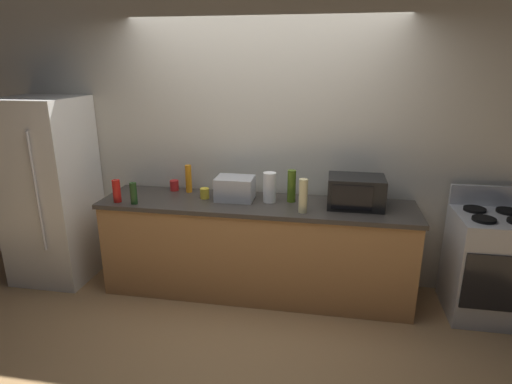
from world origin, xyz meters
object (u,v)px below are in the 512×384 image
object	(u,v)px
paper_towel_roll	(270,187)
bottle_olive_oil	(292,186)
toaster_oven	(235,188)
bottle_hand_soap	(303,196)
microwave	(356,192)
bottle_hot_sauce	(117,191)
refrigerator	(51,191)
stove_range	(487,265)
mug_red	(174,185)
bottle_wine	(134,193)
bottle_dish_soap	(189,179)
mug_yellow	(205,193)

from	to	relation	value
paper_towel_roll	bottle_olive_oil	bearing A→B (deg)	10.95
toaster_oven	bottle_hand_soap	size ratio (longest dim) A/B	1.18
microwave	bottle_hot_sauce	world-z (taller)	microwave
refrigerator	microwave	distance (m)	2.92
stove_range	bottle_hot_sauce	distance (m)	3.29
toaster_oven	mug_red	xyz separation A→B (m)	(-0.65, 0.17, -0.05)
refrigerator	stove_range	xyz separation A→B (m)	(4.05, 0.00, -0.44)
bottle_hot_sauce	stove_range	bearing A→B (deg)	3.50
bottle_hot_sauce	mug_red	distance (m)	0.57
stove_range	bottle_hot_sauce	size ratio (longest dim) A/B	5.28
bottle_wine	bottle_olive_oil	xyz separation A→B (m)	(1.37, 0.31, 0.05)
paper_towel_roll	bottle_hand_soap	distance (m)	0.39
bottle_dish_soap	bottle_olive_oil	world-z (taller)	bottle_olive_oil
toaster_oven	bottle_dish_soap	bearing A→B (deg)	163.93
refrigerator	bottle_olive_oil	bearing A→B (deg)	2.13
bottle_hot_sauce	bottle_dish_soap	xyz separation A→B (m)	(0.54, 0.40, 0.03)
refrigerator	stove_range	size ratio (longest dim) A/B	1.67
bottle_wine	mug_red	world-z (taller)	bottle_wine
bottle_olive_oil	mug_yellow	xyz separation A→B (m)	(-0.80, -0.05, -0.10)
bottle_hand_soap	bottle_wine	bearing A→B (deg)	-178.15
microwave	bottle_wine	xyz separation A→B (m)	(-1.93, -0.27, -0.04)
paper_towel_roll	bottle_hand_soap	world-z (taller)	bottle_hand_soap
bottle_dish_soap	mug_red	size ratio (longest dim) A/B	2.65
refrigerator	microwave	bearing A→B (deg)	0.94
paper_towel_roll	bottle_hot_sauce	size ratio (longest dim) A/B	1.32
toaster_oven	mug_yellow	world-z (taller)	toaster_oven
paper_towel_roll	mug_yellow	size ratio (longest dim) A/B	2.80
bottle_hand_soap	toaster_oven	bearing A→B (deg)	159.82
toaster_oven	bottle_hand_soap	bearing A→B (deg)	-20.18
bottle_hand_soap	refrigerator	bearing A→B (deg)	176.00
bottle_hot_sauce	bottle_hand_soap	distance (m)	1.67
bottle_wine	mug_red	distance (m)	0.50
paper_towel_roll	bottle_hand_soap	bearing A→B (deg)	-35.32
mug_red	bottle_hot_sauce	bearing A→B (deg)	-131.85
refrigerator	mug_red	distance (m)	1.22
stove_range	bottle_wine	bearing A→B (deg)	-175.86
refrigerator	bottle_hot_sauce	xyz separation A→B (m)	(0.81, -0.20, 0.10)
bottle_hot_sauce	mug_yellow	bearing A→B (deg)	17.68
bottle_wine	bottle_dish_soap	world-z (taller)	bottle_dish_soap
microwave	bottle_hot_sauce	bearing A→B (deg)	-173.34
bottle_olive_oil	mug_yellow	world-z (taller)	bottle_olive_oil
refrigerator	bottle_wine	size ratio (longest dim) A/B	9.19
microwave	bottle_olive_oil	world-z (taller)	bottle_olive_oil
toaster_oven	bottle_wine	bearing A→B (deg)	-161.80
microwave	bottle_hand_soap	world-z (taller)	bottle_hand_soap
toaster_oven	bottle_hot_sauce	size ratio (longest dim) A/B	1.66
toaster_oven	paper_towel_roll	distance (m)	0.32
stove_range	bottle_olive_oil	xyz separation A→B (m)	(-1.69, 0.09, 0.58)
stove_range	toaster_oven	xyz separation A→B (m)	(-2.21, 0.06, 0.54)
microwave	bottle_hot_sauce	size ratio (longest dim) A/B	2.35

